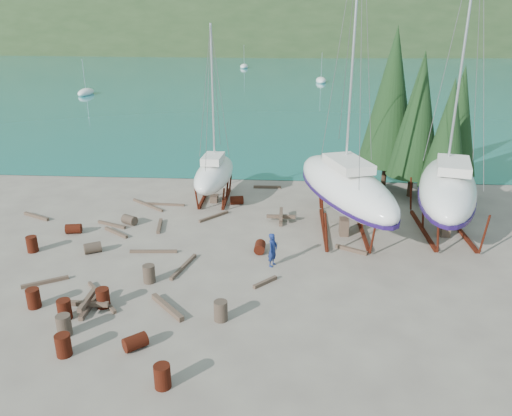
# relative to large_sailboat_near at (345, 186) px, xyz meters

# --- Properties ---
(ground) EXTENTS (600.00, 600.00, 0.00)m
(ground) POSITION_rel_large_sailboat_near_xyz_m (-7.15, -5.40, -2.80)
(ground) COLOR #665A50
(ground) RESTS_ON ground
(bay_water) EXTENTS (700.00, 700.00, 0.00)m
(bay_water) POSITION_rel_large_sailboat_near_xyz_m (-7.15, 309.60, -2.79)
(bay_water) COLOR #176974
(bay_water) RESTS_ON ground
(far_hill) EXTENTS (800.00, 360.00, 110.00)m
(far_hill) POSITION_rel_large_sailboat_near_xyz_m (-7.15, 314.60, -2.80)
(far_hill) COLOR #21341A
(far_hill) RESTS_ON ground
(far_house_left) EXTENTS (6.60, 5.60, 5.60)m
(far_house_left) POSITION_rel_large_sailboat_near_xyz_m (-67.15, 184.60, 0.13)
(far_house_left) COLOR beige
(far_house_left) RESTS_ON ground
(far_house_center) EXTENTS (6.60, 5.60, 5.60)m
(far_house_center) POSITION_rel_large_sailboat_near_xyz_m (-27.15, 184.60, 0.13)
(far_house_center) COLOR beige
(far_house_center) RESTS_ON ground
(far_house_right) EXTENTS (6.60, 5.60, 5.60)m
(far_house_right) POSITION_rel_large_sailboat_near_xyz_m (22.85, 184.60, 0.13)
(far_house_right) COLOR beige
(far_house_right) RESTS_ON ground
(cypress_near_right) EXTENTS (3.60, 3.60, 10.00)m
(cypress_near_right) POSITION_rel_large_sailboat_near_xyz_m (5.35, 6.60, 2.99)
(cypress_near_right) COLOR black
(cypress_near_right) RESTS_ON ground
(cypress_mid_right) EXTENTS (3.06, 3.06, 8.50)m
(cypress_mid_right) POSITION_rel_large_sailboat_near_xyz_m (6.85, 4.60, 2.12)
(cypress_mid_right) COLOR black
(cypress_mid_right) RESTS_ON ground
(cypress_back_left) EXTENTS (4.14, 4.14, 11.50)m
(cypress_back_left) POSITION_rel_large_sailboat_near_xyz_m (3.85, 8.60, 3.86)
(cypress_back_left) COLOR black
(cypress_back_left) RESTS_ON ground
(cypress_far_right) EXTENTS (3.24, 3.24, 9.00)m
(cypress_far_right) POSITION_rel_large_sailboat_near_xyz_m (8.35, 7.60, 2.41)
(cypress_far_right) COLOR black
(cypress_far_right) RESTS_ON ground
(moored_boat_left) EXTENTS (2.00, 5.00, 6.05)m
(moored_boat_left) POSITION_rel_large_sailboat_near_xyz_m (-37.15, 54.60, -2.41)
(moored_boat_left) COLOR white
(moored_boat_left) RESTS_ON ground
(moored_boat_mid) EXTENTS (2.00, 5.00, 6.05)m
(moored_boat_mid) POSITION_rel_large_sailboat_near_xyz_m (2.85, 74.60, -2.41)
(moored_boat_mid) COLOR white
(moored_boat_mid) RESTS_ON ground
(moored_boat_far) EXTENTS (2.00, 5.00, 6.05)m
(moored_boat_far) POSITION_rel_large_sailboat_near_xyz_m (-15.15, 104.60, -2.41)
(moored_boat_far) COLOR white
(moored_boat_far) RESTS_ON ground
(large_sailboat_near) EXTENTS (6.62, 11.47, 17.37)m
(large_sailboat_near) POSITION_rel_large_sailboat_near_xyz_m (0.00, 0.00, 0.00)
(large_sailboat_near) COLOR white
(large_sailboat_near) RESTS_ON ground
(large_sailboat_far) EXTENTS (5.74, 11.11, 16.88)m
(large_sailboat_far) POSITION_rel_large_sailboat_near_xyz_m (5.85, 0.25, -0.04)
(large_sailboat_far) COLOR white
(large_sailboat_far) RESTS_ON ground
(small_sailboat_shore) EXTENTS (2.74, 7.39, 11.61)m
(small_sailboat_shore) POSITION_rel_large_sailboat_near_xyz_m (-8.38, 4.91, -0.89)
(small_sailboat_shore) COLOR white
(small_sailboat_shore) RESTS_ON ground
(worker) EXTENTS (0.66, 0.77, 1.78)m
(worker) POSITION_rel_large_sailboat_near_xyz_m (-4.02, -4.77, -1.91)
(worker) COLOR navy
(worker) RESTS_ON ground
(drum_0) EXTENTS (0.58, 0.58, 0.88)m
(drum_0) POSITION_rel_large_sailboat_near_xyz_m (-14.29, -9.40, -2.36)
(drum_0) COLOR #541D0E
(drum_0) RESTS_ON ground
(drum_2) EXTENTS (0.97, 0.72, 0.58)m
(drum_2) POSITION_rel_large_sailboat_near_xyz_m (-15.85, -1.43, -2.51)
(drum_2) COLOR #541D0E
(drum_2) RESTS_ON ground
(drum_3) EXTENTS (0.58, 0.58, 0.88)m
(drum_3) POSITION_rel_large_sailboat_near_xyz_m (-11.57, -12.57, -2.36)
(drum_3) COLOR #541D0E
(drum_3) RESTS_ON ground
(drum_4) EXTENTS (0.98, 0.75, 0.58)m
(drum_4) POSITION_rel_large_sailboat_near_xyz_m (-6.76, 4.12, -2.51)
(drum_4) COLOR #541D0E
(drum_4) RESTS_ON ground
(drum_5) EXTENTS (0.58, 0.58, 0.88)m
(drum_5) POSITION_rel_large_sailboat_near_xyz_m (-9.86, -6.87, -2.36)
(drum_5) COLOR #2D2823
(drum_5) RESTS_ON ground
(drum_6) EXTENTS (0.61, 0.90, 0.58)m
(drum_6) POSITION_rel_large_sailboat_near_xyz_m (-4.76, -3.22, -2.51)
(drum_6) COLOR #541D0E
(drum_6) RESTS_ON ground
(drum_7) EXTENTS (0.58, 0.58, 0.88)m
(drum_7) POSITION_rel_large_sailboat_near_xyz_m (-7.46, -14.03, -2.36)
(drum_7) COLOR #541D0E
(drum_7) RESTS_ON ground
(drum_8) EXTENTS (0.58, 0.58, 0.88)m
(drum_8) POSITION_rel_large_sailboat_near_xyz_m (-17.06, -3.98, -2.36)
(drum_8) COLOR #541D0E
(drum_8) RESTS_ON ground
(drum_9) EXTENTS (1.05, 0.93, 0.58)m
(drum_9) POSITION_rel_large_sailboat_near_xyz_m (-12.98, 0.15, -2.51)
(drum_9) COLOR #2D2823
(drum_9) RESTS_ON ground
(drum_10) EXTENTS (0.58, 0.58, 0.88)m
(drum_10) POSITION_rel_large_sailboat_near_xyz_m (-12.57, -10.18, -2.36)
(drum_10) COLOR #541D0E
(drum_10) RESTS_ON ground
(drum_12) EXTENTS (1.05, 1.01, 0.58)m
(drum_12) POSITION_rel_large_sailboat_near_xyz_m (-9.01, -11.99, -2.51)
(drum_12) COLOR #541D0E
(drum_12) RESTS_ON ground
(drum_13) EXTENTS (0.58, 0.58, 0.88)m
(drum_13) POSITION_rel_large_sailboat_near_xyz_m (-11.28, -9.16, -2.36)
(drum_13) COLOR #541D0E
(drum_13) RESTS_ON ground
(drum_15) EXTENTS (1.05, 0.94, 0.58)m
(drum_15) POSITION_rel_large_sailboat_near_xyz_m (-13.76, -3.90, -2.51)
(drum_15) COLOR #2D2823
(drum_15) RESTS_ON ground
(drum_16) EXTENTS (0.58, 0.58, 0.88)m
(drum_16) POSITION_rel_large_sailboat_near_xyz_m (-12.09, -11.30, -2.36)
(drum_16) COLOR #2D2823
(drum_16) RESTS_ON ground
(drum_17) EXTENTS (0.58, 0.58, 0.88)m
(drum_17) POSITION_rel_large_sailboat_near_xyz_m (-6.01, -9.85, -2.36)
(drum_17) COLOR #2D2823
(drum_17) RESTS_ON ground
(timber_0) EXTENTS (2.94, 0.33, 0.14)m
(timber_0) POSITION_rel_large_sailboat_near_xyz_m (-11.74, 3.60, -2.73)
(timber_0) COLOR brown
(timber_0) RESTS_ON ground
(timber_1) EXTENTS (1.68, 1.07, 0.19)m
(timber_1) POSITION_rel_large_sailboat_near_xyz_m (0.20, -2.82, -2.70)
(timber_1) COLOR brown
(timber_1) RESTS_ON ground
(timber_2) EXTENTS (2.08, 1.18, 0.19)m
(timber_2) POSITION_rel_large_sailboat_near_xyz_m (-19.25, 0.82, -2.71)
(timber_2) COLOR brown
(timber_2) RESTS_ON ground
(timber_3) EXTENTS (2.18, 2.54, 0.15)m
(timber_3) POSITION_rel_large_sailboat_near_xyz_m (-11.63, -8.48, -2.72)
(timber_3) COLOR brown
(timber_3) RESTS_ON ground
(timber_4) EXTENTS (1.78, 1.39, 0.17)m
(timber_4) POSITION_rel_large_sailboat_near_xyz_m (-13.35, -1.35, -2.71)
(timber_4) COLOR brown
(timber_4) RESTS_ON ground
(timber_5) EXTENTS (0.85, 2.72, 0.16)m
(timber_5) POSITION_rel_large_sailboat_near_xyz_m (-8.52, -5.34, -2.72)
(timber_5) COLOR brown
(timber_5) RESTS_ON ground
(timber_6) EXTENTS (2.06, 0.22, 0.19)m
(timber_6) POSITION_rel_large_sailboat_near_xyz_m (-4.84, 7.70, -2.70)
(timber_6) COLOR brown
(timber_6) RESTS_ON ground
(timber_7) EXTENTS (1.13, 1.16, 0.17)m
(timber_7) POSITION_rel_large_sailboat_near_xyz_m (-4.30, -6.68, -2.71)
(timber_7) COLOR brown
(timber_7) RESTS_ON ground
(timber_8) EXTENTS (0.50, 2.02, 0.19)m
(timber_8) POSITION_rel_large_sailboat_near_xyz_m (-11.03, -0.22, -2.70)
(timber_8) COLOR brown
(timber_8) RESTS_ON ground
(timber_10) EXTENTS (1.68, 1.88, 0.16)m
(timber_10) POSITION_rel_large_sailboat_near_xyz_m (-7.97, 1.55, -2.72)
(timber_10) COLOR brown
(timber_10) RESTS_ON ground
(timber_11) EXTENTS (2.56, 0.32, 0.15)m
(timber_11) POSITION_rel_large_sailboat_near_xyz_m (-10.50, -3.69, -2.72)
(timber_11) COLOR brown
(timber_11) RESTS_ON ground
(timber_12) EXTENTS (1.92, 1.26, 0.17)m
(timber_12) POSITION_rel_large_sailboat_near_xyz_m (-14.80, -7.35, -2.71)
(timber_12) COLOR brown
(timber_12) RESTS_ON ground
(timber_15) EXTENTS (2.62, 2.17, 0.15)m
(timber_15) POSITION_rel_large_sailboat_near_xyz_m (-12.74, 3.36, -2.73)
(timber_15) COLOR brown
(timber_15) RESTS_ON ground
(timber_16) EXTENTS (1.84, 1.97, 0.23)m
(timber_16) POSITION_rel_large_sailboat_near_xyz_m (-8.44, -9.21, -2.68)
(timber_16) COLOR brown
(timber_16) RESTS_ON ground
(timber_17) EXTENTS (1.99, 1.01, 0.16)m
(timber_17) POSITION_rel_large_sailboat_near_xyz_m (-14.02, -0.18, -2.72)
(timber_17) COLOR brown
(timber_17) RESTS_ON ground
(timber_pile_fore) EXTENTS (1.80, 1.80, 0.60)m
(timber_pile_fore) POSITION_rel_large_sailboat_near_xyz_m (-11.85, -9.45, -2.50)
(timber_pile_fore) COLOR brown
(timber_pile_fore) RESTS_ON ground
(timber_pile_aft) EXTENTS (1.80, 1.80, 0.60)m
(timber_pile_aft) POSITION_rel_large_sailboat_near_xyz_m (-3.70, 1.28, -2.50)
(timber_pile_aft) COLOR brown
(timber_pile_aft) RESTS_ON ground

